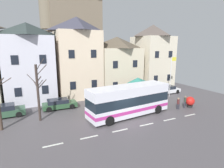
{
  "coord_description": "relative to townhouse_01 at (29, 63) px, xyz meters",
  "views": [
    {
      "loc": [
        -8.78,
        -15.28,
        7.66
      ],
      "look_at": [
        0.46,
        4.35,
        3.13
      ],
      "focal_mm": 28.83,
      "sensor_mm": 36.0,
      "label": 1
    }
  ],
  "objects": [
    {
      "name": "parked_car_00",
      "position": [
        15.16,
        -5.73,
        -4.77
      ],
      "size": [
        4.59,
        2.26,
        1.27
      ],
      "rotation": [
        0.0,
        0.0,
        3.02
      ],
      "color": "maroon",
      "rests_on": "ground_plane"
    },
    {
      "name": "ground_plane",
      "position": [
        8.54,
        -12.07,
        -5.43
      ],
      "size": [
        40.0,
        60.0,
        0.07
      ],
      "color": "#504B4F"
    },
    {
      "name": "parked_car_02",
      "position": [
        2.93,
        -4.99,
        -4.8
      ],
      "size": [
        4.16,
        1.9,
        1.21
      ],
      "rotation": [
        0.0,
        0.0,
        -0.01
      ],
      "color": "#2E5334",
      "rests_on": "ground_plane"
    },
    {
      "name": "pedestrian_03",
      "position": [
        16.2,
        -9.33,
        -4.46
      ],
      "size": [
        0.34,
        0.34,
        1.59
      ],
      "color": "black",
      "rests_on": "ground_plane"
    },
    {
      "name": "townhouse_04",
      "position": [
        20.96,
        0.13,
        0.36
      ],
      "size": [
        5.88,
        6.46,
        11.53
      ],
      "color": "beige",
      "rests_on": "ground_plane"
    },
    {
      "name": "harbour_buoy",
      "position": [
        18.22,
        -11.64,
        -4.63
      ],
      "size": [
        1.14,
        1.14,
        1.39
      ],
      "color": "black",
      "rests_on": "ground_plane"
    },
    {
      "name": "public_bench",
      "position": [
        14.2,
        -5.22,
        -4.93
      ],
      "size": [
        1.57,
        0.48,
        0.87
      ],
      "color": "#33473D",
      "rests_on": "ground_plane"
    },
    {
      "name": "pedestrian_00",
      "position": [
        14.68,
        -8.84,
        -4.54
      ],
      "size": [
        0.32,
        0.32,
        1.6
      ],
      "color": "black",
      "rests_on": "ground_plane"
    },
    {
      "name": "townhouse_02",
      "position": [
        6.77,
        -0.32,
        0.56
      ],
      "size": [
        6.23,
        5.55,
        11.92
      ],
      "color": "beige",
      "rests_on": "ground_plane"
    },
    {
      "name": "townhouse_01",
      "position": [
        0.0,
        0.0,
        0.0
      ],
      "size": [
        6.27,
        6.2,
        10.81
      ],
      "color": "silver",
      "rests_on": "ground_plane"
    },
    {
      "name": "parked_car_03",
      "position": [
        20.6,
        -4.93,
        -4.78
      ],
      "size": [
        3.99,
        1.98,
        1.26
      ],
      "rotation": [
        0.0,
        0.0,
        0.01
      ],
      "color": "white",
      "rests_on": "ground_plane"
    },
    {
      "name": "pedestrian_01",
      "position": [
        17.39,
        -11.57,
        -4.56
      ],
      "size": [
        0.32,
        0.28,
        1.56
      ],
      "color": "#2D2D38",
      "rests_on": "ground_plane"
    },
    {
      "name": "pedestrian_02",
      "position": [
        16.25,
        -11.59,
        -4.62
      ],
      "size": [
        0.31,
        0.31,
        1.48
      ],
      "color": "#2D2D38",
      "rests_on": "ground_plane"
    },
    {
      "name": "bare_tree_00",
      "position": [
        0.51,
        -7.96,
        -2.24
      ],
      "size": [
        1.97,
        1.93,
        6.48
      ],
      "color": "#382D28",
      "rests_on": "ground_plane"
    },
    {
      "name": "townhouse_03",
      "position": [
        13.49,
        -0.11,
        -0.78
      ],
      "size": [
        6.97,
        5.97,
        9.25
      ],
      "color": "beige",
      "rests_on": "ground_plane"
    },
    {
      "name": "parked_car_01",
      "position": [
        -3.06,
        -5.28,
        -4.72
      ],
      "size": [
        4.29,
        2.04,
        1.39
      ],
      "rotation": [
        0.0,
        0.0,
        0.05
      ],
      "color": "#32543C",
      "rests_on": "ground_plane"
    },
    {
      "name": "transit_bus",
      "position": [
        9.71,
        -10.72,
        -3.68
      ],
      "size": [
        9.86,
        3.56,
        3.42
      ],
      "rotation": [
        0.0,
        0.0,
        0.1
      ],
      "color": "white",
      "rests_on": "ground_plane"
    },
    {
      "name": "flagpole",
      "position": [
        19.52,
        -6.61,
        -1.78
      ],
      "size": [
        0.95,
        0.1,
        6.16
      ],
      "color": "silver",
      "rests_on": "ground_plane"
    },
    {
      "name": "bus_shelter",
      "position": [
        13.33,
        -6.9,
        -2.48
      ],
      "size": [
        3.6,
        3.6,
        3.49
      ],
      "color": "#473D33",
      "rests_on": "ground_plane"
    },
    {
      "name": "hilltop_castle",
      "position": [
        11.72,
        23.66,
        1.87
      ],
      "size": [
        32.08,
        32.08,
        20.2
      ],
      "color": "#665954",
      "rests_on": "ground_plane"
    }
  ]
}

